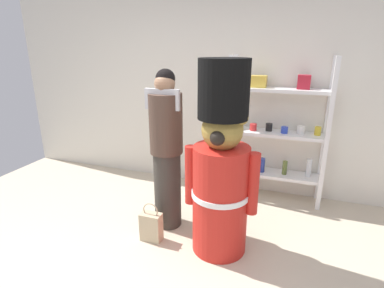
# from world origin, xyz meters

# --- Properties ---
(back_wall) EXTENTS (6.40, 0.12, 2.60)m
(back_wall) POSITION_xyz_m (0.00, 2.20, 1.30)
(back_wall) COLOR silver
(back_wall) RESTS_ON ground_plane
(merchandise_shelf) EXTENTS (1.18, 0.35, 1.79)m
(merchandise_shelf) POSITION_xyz_m (0.73, 1.98, 0.91)
(merchandise_shelf) COLOR white
(merchandise_shelf) RESTS_ON ground_plane
(teddy_bear_guard) EXTENTS (0.69, 0.54, 1.80)m
(teddy_bear_guard) POSITION_xyz_m (0.35, 0.72, 0.83)
(teddy_bear_guard) COLOR red
(teddy_bear_guard) RESTS_ON ground_plane
(person_shopper) EXTENTS (0.36, 0.34, 1.68)m
(person_shopper) POSITION_xyz_m (-0.28, 0.95, 0.87)
(person_shopper) COLOR #38332D
(person_shopper) RESTS_ON ground_plane
(shopping_bag) EXTENTS (0.21, 0.12, 0.42)m
(shopping_bag) POSITION_xyz_m (-0.33, 0.62, 0.15)
(shopping_bag) COLOR #C1AD89
(shopping_bag) RESTS_ON ground_plane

